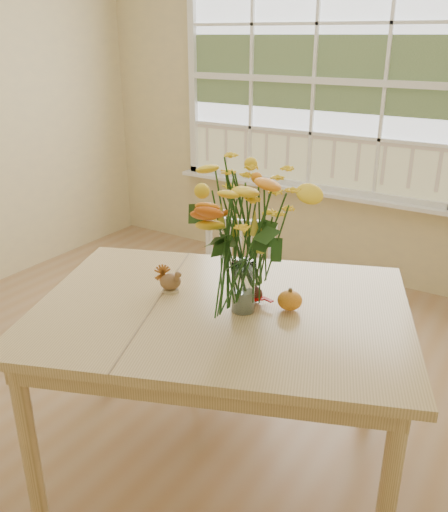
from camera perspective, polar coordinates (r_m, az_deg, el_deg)
The scene contains 9 objects.
floor at distance 3.14m, azimuth -9.27°, elevation -14.83°, with size 4.00×4.50×0.01m, color #A4794F.
wall_back at distance 4.46m, azimuth 9.48°, elevation 15.24°, with size 4.00×0.02×2.70m, color beige.
window at distance 4.41m, azimuth 9.43°, elevation 17.54°, with size 2.42×0.12×1.74m.
dining_table at distance 2.31m, azimuth -0.27°, elevation -7.36°, with size 1.84×1.59×0.83m.
windsor_chair at distance 3.10m, azimuth 1.28°, elevation -3.96°, with size 0.52×0.51×0.90m.
flower_vase at distance 2.10m, azimuth 2.12°, elevation 2.03°, with size 0.45×0.45×0.53m.
pumpkin at distance 2.23m, azimuth 6.93°, elevation -4.76°, with size 0.10×0.10×0.08m, color #C96D17.
turkey_figurine at distance 2.38m, azimuth -5.65°, elevation -2.71°, with size 0.12×0.11×0.12m.
dark_gourd at distance 2.29m, azimuth 3.17°, elevation -4.11°, with size 0.13×0.07×0.07m.
Camera 1 is at (1.73, -1.83, 1.87)m, focal length 38.00 mm.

